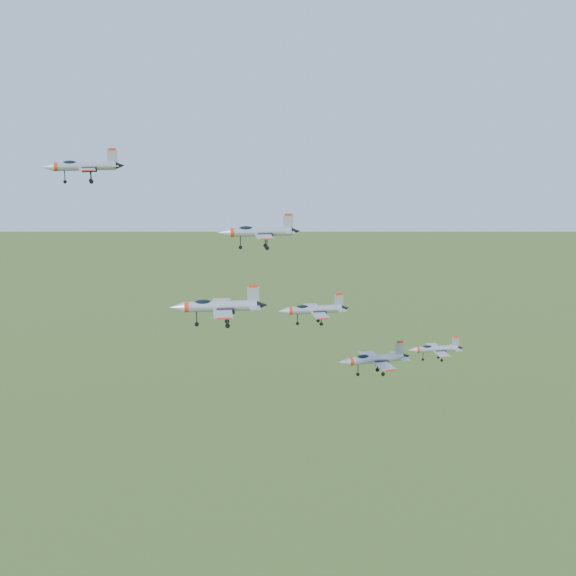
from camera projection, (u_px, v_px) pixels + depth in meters
name	position (u px, v px, depth m)	size (l,w,h in m)	color
jet_lead	(82.00, 166.00, 126.64)	(12.96, 10.75, 3.46)	#989DA3
jet_left_high	(258.00, 232.00, 127.95)	(13.26, 11.18, 3.57)	#989DA3
jet_right_high	(218.00, 306.00, 105.50)	(12.83, 10.87, 3.47)	#989DA3
jet_left_low	(313.00, 309.00, 140.80)	(12.90, 10.80, 3.45)	#989DA3
jet_right_low	(374.00, 359.00, 124.15)	(12.11, 10.01, 3.24)	#989DA3
jet_trail	(435.00, 349.00, 145.29)	(10.36, 8.74, 2.79)	#989DA3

